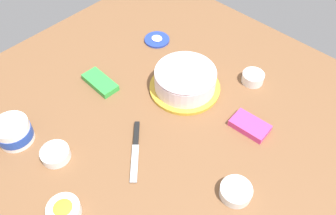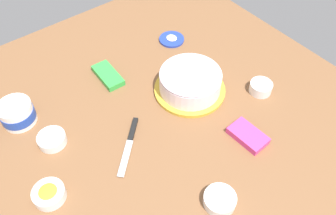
{
  "view_description": "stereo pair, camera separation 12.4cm",
  "coord_description": "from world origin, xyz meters",
  "px_view_note": "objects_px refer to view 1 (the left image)",
  "views": [
    {
      "loc": [
        -0.53,
        0.51,
        0.98
      ],
      "look_at": [
        0.02,
        -0.07,
        0.04
      ],
      "focal_mm": 37.46,
      "sensor_mm": 36.0,
      "label": 1
    },
    {
      "loc": [
        -0.62,
        0.42,
        0.98
      ],
      "look_at": [
        0.02,
        -0.07,
        0.04
      ],
      "focal_mm": 37.46,
      "sensor_mm": 36.0,
      "label": 2
    }
  ],
  "objects_px": {
    "sprinkle_bowl_rainbow": "(253,77)",
    "spreading_knife": "(136,145)",
    "frosted_cake": "(185,80)",
    "frosting_tub": "(13,132)",
    "sprinkle_bowl_green": "(236,191)",
    "candy_box_lower": "(250,126)",
    "candy_box_upper": "(100,82)",
    "sprinkle_bowl_yellow": "(64,210)",
    "sprinkle_bowl_pink": "(55,154)",
    "frosting_tub_lid": "(157,40)"
  },
  "relations": [
    {
      "from": "sprinkle_bowl_rainbow",
      "to": "spreading_knife",
      "type": "bearing_deg",
      "value": 78.3
    },
    {
      "from": "frosted_cake",
      "to": "frosting_tub",
      "type": "bearing_deg",
      "value": 65.65
    },
    {
      "from": "sprinkle_bowl_green",
      "to": "frosting_tub",
      "type": "bearing_deg",
      "value": 27.44
    },
    {
      "from": "frosting_tub",
      "to": "candy_box_lower",
      "type": "xyz_separation_m",
      "value": [
        -0.55,
        -0.58,
        -0.03
      ]
    },
    {
      "from": "spreading_knife",
      "to": "candy_box_upper",
      "type": "distance_m",
      "value": 0.33
    },
    {
      "from": "spreading_knife",
      "to": "candy_box_lower",
      "type": "height_order",
      "value": "candy_box_lower"
    },
    {
      "from": "frosted_cake",
      "to": "candy_box_lower",
      "type": "height_order",
      "value": "frosted_cake"
    },
    {
      "from": "sprinkle_bowl_yellow",
      "to": "candy_box_upper",
      "type": "relative_size",
      "value": 0.65
    },
    {
      "from": "sprinkle_bowl_pink",
      "to": "candy_box_upper",
      "type": "distance_m",
      "value": 0.35
    },
    {
      "from": "candy_box_upper",
      "to": "sprinkle_bowl_rainbow",
      "type": "bearing_deg",
      "value": -132.63
    },
    {
      "from": "frosted_cake",
      "to": "frosting_tub",
      "type": "xyz_separation_m",
      "value": [
        0.26,
        0.57,
        -0.01
      ]
    },
    {
      "from": "frosting_tub_lid",
      "to": "sprinkle_bowl_rainbow",
      "type": "bearing_deg",
      "value": -170.26
    },
    {
      "from": "frosted_cake",
      "to": "sprinkle_bowl_pink",
      "type": "height_order",
      "value": "frosted_cake"
    },
    {
      "from": "sprinkle_bowl_yellow",
      "to": "candy_box_lower",
      "type": "distance_m",
      "value": 0.66
    },
    {
      "from": "sprinkle_bowl_pink",
      "to": "frosting_tub_lid",
      "type": "bearing_deg",
      "value": -74.45
    },
    {
      "from": "sprinkle_bowl_yellow",
      "to": "spreading_knife",
      "type": "bearing_deg",
      "value": -85.95
    },
    {
      "from": "frosting_tub_lid",
      "to": "spreading_knife",
      "type": "height_order",
      "value": "frosting_tub_lid"
    },
    {
      "from": "frosting_tub",
      "to": "sprinkle_bowl_yellow",
      "type": "bearing_deg",
      "value": 172.3
    },
    {
      "from": "sprinkle_bowl_yellow",
      "to": "candy_box_lower",
      "type": "bearing_deg",
      "value": -108.56
    },
    {
      "from": "frosting_tub_lid",
      "to": "candy_box_lower",
      "type": "distance_m",
      "value": 0.59
    },
    {
      "from": "frosting_tub",
      "to": "spreading_knife",
      "type": "relative_size",
      "value": 0.65
    },
    {
      "from": "sprinkle_bowl_yellow",
      "to": "sprinkle_bowl_rainbow",
      "type": "distance_m",
      "value": 0.83
    },
    {
      "from": "spreading_knife",
      "to": "sprinkle_bowl_rainbow",
      "type": "height_order",
      "value": "sprinkle_bowl_rainbow"
    },
    {
      "from": "candy_box_upper",
      "to": "frosting_tub",
      "type": "bearing_deg",
      "value": 91.74
    },
    {
      "from": "sprinkle_bowl_green",
      "to": "candy_box_upper",
      "type": "relative_size",
      "value": 0.65
    },
    {
      "from": "frosting_tub",
      "to": "frosting_tub_lid",
      "type": "distance_m",
      "value": 0.71
    },
    {
      "from": "sprinkle_bowl_green",
      "to": "frosted_cake",
      "type": "bearing_deg",
      "value": -29.17
    },
    {
      "from": "sprinkle_bowl_green",
      "to": "candy_box_lower",
      "type": "relative_size",
      "value": 0.75
    },
    {
      "from": "sprinkle_bowl_yellow",
      "to": "candy_box_lower",
      "type": "relative_size",
      "value": 0.74
    },
    {
      "from": "frosted_cake",
      "to": "sprinkle_bowl_rainbow",
      "type": "xyz_separation_m",
      "value": [
        -0.17,
        -0.21,
        -0.03
      ]
    },
    {
      "from": "spreading_knife",
      "to": "frosting_tub_lid",
      "type": "bearing_deg",
      "value": -52.74
    },
    {
      "from": "frosted_cake",
      "to": "candy_box_lower",
      "type": "distance_m",
      "value": 0.29
    },
    {
      "from": "spreading_knife",
      "to": "sprinkle_bowl_pink",
      "type": "xyz_separation_m",
      "value": [
        0.16,
        0.21,
        0.01
      ]
    },
    {
      "from": "sprinkle_bowl_pink",
      "to": "candy_box_lower",
      "type": "xyz_separation_m",
      "value": [
        -0.39,
        -0.53,
        -0.01
      ]
    },
    {
      "from": "frosting_tub",
      "to": "spreading_knife",
      "type": "distance_m",
      "value": 0.41
    },
    {
      "from": "candy_box_upper",
      "to": "sprinkle_bowl_green",
      "type": "bearing_deg",
      "value": -179.21
    },
    {
      "from": "frosting_tub_lid",
      "to": "sprinkle_bowl_rainbow",
      "type": "relative_size",
      "value": 1.29
    },
    {
      "from": "sprinkle_bowl_yellow",
      "to": "candy_box_upper",
      "type": "bearing_deg",
      "value": -50.79
    },
    {
      "from": "frosted_cake",
      "to": "candy_box_upper",
      "type": "relative_size",
      "value": 1.81
    },
    {
      "from": "sprinkle_bowl_green",
      "to": "candy_box_lower",
      "type": "height_order",
      "value": "sprinkle_bowl_green"
    },
    {
      "from": "frosted_cake",
      "to": "sprinkle_bowl_rainbow",
      "type": "relative_size",
      "value": 3.2
    },
    {
      "from": "spreading_knife",
      "to": "sprinkle_bowl_yellow",
      "type": "height_order",
      "value": "sprinkle_bowl_yellow"
    },
    {
      "from": "candy_box_upper",
      "to": "candy_box_lower",
      "type": "bearing_deg",
      "value": -155.44
    },
    {
      "from": "sprinkle_bowl_green",
      "to": "sprinkle_bowl_yellow",
      "type": "bearing_deg",
      "value": 50.07
    },
    {
      "from": "sprinkle_bowl_pink",
      "to": "sprinkle_bowl_rainbow",
      "type": "xyz_separation_m",
      "value": [
        -0.27,
        -0.73,
        0.0
      ]
    },
    {
      "from": "sprinkle_bowl_pink",
      "to": "candy_box_lower",
      "type": "relative_size",
      "value": 0.72
    },
    {
      "from": "sprinkle_bowl_yellow",
      "to": "frosting_tub",
      "type": "bearing_deg",
      "value": -7.7
    },
    {
      "from": "frosting_tub",
      "to": "sprinkle_bowl_pink",
      "type": "distance_m",
      "value": 0.17
    },
    {
      "from": "frosted_cake",
      "to": "sprinkle_bowl_green",
      "type": "height_order",
      "value": "frosted_cake"
    },
    {
      "from": "sprinkle_bowl_yellow",
      "to": "candy_box_upper",
      "type": "xyz_separation_m",
      "value": [
        0.33,
        -0.41,
        -0.01
      ]
    }
  ]
}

